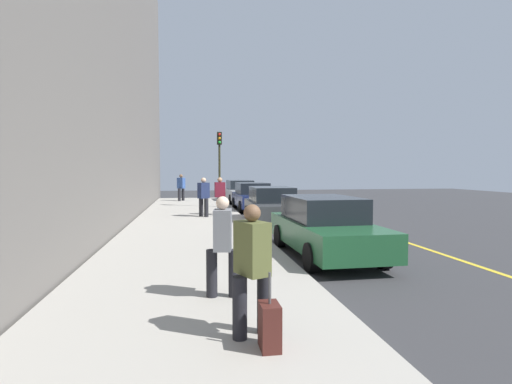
{
  "coord_description": "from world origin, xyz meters",
  "views": [
    {
      "loc": [
        16.16,
        -3.26,
        2.19
      ],
      "look_at": [
        0.97,
        -0.8,
        1.36
      ],
      "focal_mm": 28.12,
      "sensor_mm": 36.0,
      "label": 1
    }
  ],
  "objects_px": {
    "parked_car_charcoal": "(272,206)",
    "rolling_suitcase": "(270,326)",
    "pedestrian_burgundy_coat": "(220,195)",
    "traffic_light_pole": "(219,156)",
    "pedestrian_blue_coat": "(181,187)",
    "parked_car_navy": "(253,197)",
    "parked_car_green": "(325,227)",
    "pedestrian_grey_coat": "(223,243)",
    "pedestrian_navy_coat": "(204,196)",
    "parked_car_silver": "(240,191)",
    "pedestrian_olive_coat": "(252,266)"
  },
  "relations": [
    {
      "from": "parked_car_silver",
      "to": "parked_car_charcoal",
      "type": "distance_m",
      "value": 11.38
    },
    {
      "from": "pedestrian_burgundy_coat",
      "to": "traffic_light_pole",
      "type": "height_order",
      "value": "traffic_light_pole"
    },
    {
      "from": "parked_car_charcoal",
      "to": "parked_car_green",
      "type": "distance_m",
      "value": 6.22
    },
    {
      "from": "pedestrian_navy_coat",
      "to": "pedestrian_burgundy_coat",
      "type": "bearing_deg",
      "value": 129.33
    },
    {
      "from": "parked_car_navy",
      "to": "parked_car_green",
      "type": "xyz_separation_m",
      "value": [
        11.89,
        0.03,
        0.0
      ]
    },
    {
      "from": "pedestrian_burgundy_coat",
      "to": "traffic_light_pole",
      "type": "xyz_separation_m",
      "value": [
        -4.1,
        0.28,
        1.92
      ]
    },
    {
      "from": "parked_car_green",
      "to": "pedestrian_burgundy_coat",
      "type": "distance_m",
      "value": 8.94
    },
    {
      "from": "parked_car_navy",
      "to": "pedestrian_burgundy_coat",
      "type": "xyz_separation_m",
      "value": [
        3.19,
        -2.02,
        0.31
      ]
    },
    {
      "from": "parked_car_green",
      "to": "pedestrian_navy_coat",
      "type": "height_order",
      "value": "pedestrian_navy_coat"
    },
    {
      "from": "pedestrian_navy_coat",
      "to": "traffic_light_pole",
      "type": "height_order",
      "value": "traffic_light_pole"
    },
    {
      "from": "pedestrian_olive_coat",
      "to": "pedestrian_blue_coat",
      "type": "bearing_deg",
      "value": -176.47
    },
    {
      "from": "pedestrian_burgundy_coat",
      "to": "parked_car_charcoal",
      "type": "bearing_deg",
      "value": 38.23
    },
    {
      "from": "parked_car_charcoal",
      "to": "pedestrian_navy_coat",
      "type": "bearing_deg",
      "value": -124.25
    },
    {
      "from": "parked_car_charcoal",
      "to": "traffic_light_pole",
      "type": "distance_m",
      "value": 7.15
    },
    {
      "from": "parked_car_navy",
      "to": "pedestrian_olive_coat",
      "type": "bearing_deg",
      "value": -8.77
    },
    {
      "from": "parked_car_charcoal",
      "to": "pedestrian_navy_coat",
      "type": "height_order",
      "value": "pedestrian_navy_coat"
    },
    {
      "from": "parked_car_navy",
      "to": "pedestrian_blue_coat",
      "type": "distance_m",
      "value": 7.0
    },
    {
      "from": "parked_car_silver",
      "to": "pedestrian_burgundy_coat",
      "type": "relative_size",
      "value": 2.8
    },
    {
      "from": "parked_car_charcoal",
      "to": "pedestrian_burgundy_coat",
      "type": "bearing_deg",
      "value": -141.77
    },
    {
      "from": "pedestrian_olive_coat",
      "to": "parked_car_silver",
      "type": "bearing_deg",
      "value": 173.43
    },
    {
      "from": "pedestrian_grey_coat",
      "to": "pedestrian_blue_coat",
      "type": "distance_m",
      "value": 21.01
    },
    {
      "from": "pedestrian_olive_coat",
      "to": "pedestrian_navy_coat",
      "type": "xyz_separation_m",
      "value": [
        -13.01,
        -0.19,
        0.05
      ]
    },
    {
      "from": "pedestrian_olive_coat",
      "to": "rolling_suitcase",
      "type": "distance_m",
      "value": 0.74
    },
    {
      "from": "pedestrian_grey_coat",
      "to": "pedestrian_navy_coat",
      "type": "distance_m",
      "value": 11.42
    },
    {
      "from": "pedestrian_navy_coat",
      "to": "rolling_suitcase",
      "type": "relative_size",
      "value": 1.95
    },
    {
      "from": "parked_car_silver",
      "to": "pedestrian_olive_coat",
      "type": "xyz_separation_m",
      "value": [
        22.54,
        -2.6,
        0.26
      ]
    },
    {
      "from": "parked_car_green",
      "to": "pedestrian_blue_coat",
      "type": "distance_m",
      "value": 18.08
    },
    {
      "from": "pedestrian_burgundy_coat",
      "to": "pedestrian_grey_coat",
      "type": "distance_m",
      "value": 12.08
    },
    {
      "from": "traffic_light_pole",
      "to": "parked_car_navy",
      "type": "bearing_deg",
      "value": 62.37
    },
    {
      "from": "parked_car_charcoal",
      "to": "pedestrian_grey_coat",
      "type": "bearing_deg",
      "value": -16.1
    },
    {
      "from": "pedestrian_grey_coat",
      "to": "traffic_light_pole",
      "type": "distance_m",
      "value": 16.31
    },
    {
      "from": "parked_car_silver",
      "to": "pedestrian_blue_coat",
      "type": "bearing_deg",
      "value": -90.36
    },
    {
      "from": "pedestrian_blue_coat",
      "to": "rolling_suitcase",
      "type": "distance_m",
      "value": 23.03
    },
    {
      "from": "parked_car_green",
      "to": "pedestrian_grey_coat",
      "type": "height_order",
      "value": "pedestrian_grey_coat"
    },
    {
      "from": "pedestrian_navy_coat",
      "to": "parked_car_silver",
      "type": "bearing_deg",
      "value": 163.72
    },
    {
      "from": "pedestrian_burgundy_coat",
      "to": "pedestrian_blue_coat",
      "type": "bearing_deg",
      "value": -167.56
    },
    {
      "from": "parked_car_green",
      "to": "pedestrian_grey_coat",
      "type": "xyz_separation_m",
      "value": [
        3.35,
        -2.86,
        0.26
      ]
    },
    {
      "from": "pedestrian_burgundy_coat",
      "to": "rolling_suitcase",
      "type": "xyz_separation_m",
      "value": [
        14.04,
        -0.44,
        -0.65
      ]
    },
    {
      "from": "pedestrian_olive_coat",
      "to": "pedestrian_navy_coat",
      "type": "relative_size",
      "value": 0.94
    },
    {
      "from": "parked_car_navy",
      "to": "pedestrian_grey_coat",
      "type": "xyz_separation_m",
      "value": [
        15.24,
        -2.83,
        0.26
      ]
    },
    {
      "from": "parked_car_navy",
      "to": "parked_car_silver",
      "type": "bearing_deg",
      "value": 180.0
    },
    {
      "from": "pedestrian_burgundy_coat",
      "to": "parked_car_green",
      "type": "bearing_deg",
      "value": 13.23
    },
    {
      "from": "parked_car_silver",
      "to": "parked_car_charcoal",
      "type": "bearing_deg",
      "value": -0.34
    },
    {
      "from": "parked_car_charcoal",
      "to": "rolling_suitcase",
      "type": "xyz_separation_m",
      "value": [
        11.56,
        -2.39,
        -0.34
      ]
    },
    {
      "from": "parked_car_green",
      "to": "pedestrian_olive_coat",
      "type": "bearing_deg",
      "value": -27.96
    },
    {
      "from": "pedestrian_blue_coat",
      "to": "rolling_suitcase",
      "type": "height_order",
      "value": "pedestrian_blue_coat"
    },
    {
      "from": "parked_car_charcoal",
      "to": "pedestrian_blue_coat",
      "type": "xyz_separation_m",
      "value": [
        -11.41,
        -3.92,
        0.34
      ]
    },
    {
      "from": "parked_car_green",
      "to": "traffic_light_pole",
      "type": "relative_size",
      "value": 1.11
    },
    {
      "from": "pedestrian_navy_coat",
      "to": "rolling_suitcase",
      "type": "xyz_separation_m",
      "value": [
        13.41,
        0.33,
        -0.65
      ]
    },
    {
      "from": "parked_car_green",
      "to": "pedestrian_grey_coat",
      "type": "bearing_deg",
      "value": -40.44
    }
  ]
}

